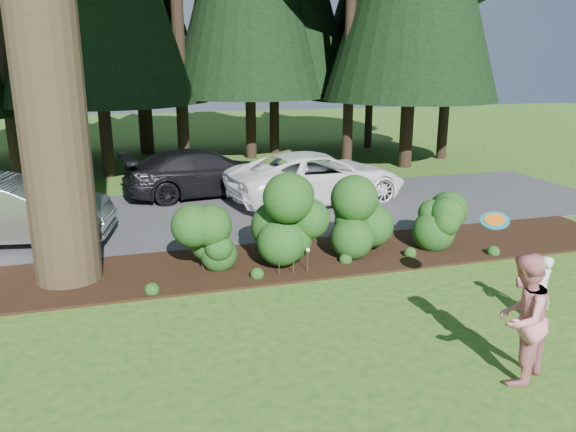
% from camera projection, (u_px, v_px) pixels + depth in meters
% --- Properties ---
extents(ground, '(80.00, 80.00, 0.00)m').
position_uv_depth(ground, '(353.00, 326.00, 9.16)').
color(ground, '#275518').
rests_on(ground, ground).
extents(mulch_bed, '(16.00, 2.50, 0.05)m').
position_uv_depth(mulch_bed, '(295.00, 259.00, 12.16)').
color(mulch_bed, black).
rests_on(mulch_bed, ground).
extents(driveway, '(22.00, 6.00, 0.03)m').
position_uv_depth(driveway, '(252.00, 211.00, 16.09)').
color(driveway, '#38383A').
rests_on(driveway, ground).
extents(shrub_row, '(6.53, 1.60, 1.61)m').
position_uv_depth(shrub_row, '(331.00, 223.00, 12.05)').
color(shrub_row, '#174615').
rests_on(shrub_row, ground).
extents(lily_cluster, '(0.69, 0.09, 0.57)m').
position_uv_depth(lily_cluster, '(294.00, 252.00, 11.16)').
color(lily_cluster, '#174615').
rests_on(lily_cluster, ground).
extents(car_silver_wagon, '(5.01, 2.47, 1.58)m').
position_uv_depth(car_silver_wagon, '(4.00, 211.00, 13.01)').
color(car_silver_wagon, '#AAAAAE').
rests_on(car_silver_wagon, driveway).
extents(car_white_suv, '(5.79, 3.35, 1.52)m').
position_uv_depth(car_white_suv, '(317.00, 177.00, 16.86)').
color(car_white_suv, white).
rests_on(car_white_suv, driveway).
extents(car_dark_suv, '(5.30, 2.79, 1.47)m').
position_uv_depth(car_dark_suv, '(205.00, 172.00, 17.74)').
color(car_dark_suv, black).
rests_on(car_dark_suv, driveway).
extents(child, '(0.48, 0.39, 1.12)m').
position_uv_depth(child, '(542.00, 289.00, 9.23)').
color(child, silver).
rests_on(child, ground).
extents(adult, '(1.10, 1.04, 1.80)m').
position_uv_depth(adult, '(522.00, 319.00, 7.40)').
color(adult, red).
rests_on(adult, ground).
extents(frisbee, '(0.49, 0.45, 0.27)m').
position_uv_depth(frisbee, '(495.00, 220.00, 9.07)').
color(frisbee, teal).
rests_on(frisbee, ground).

